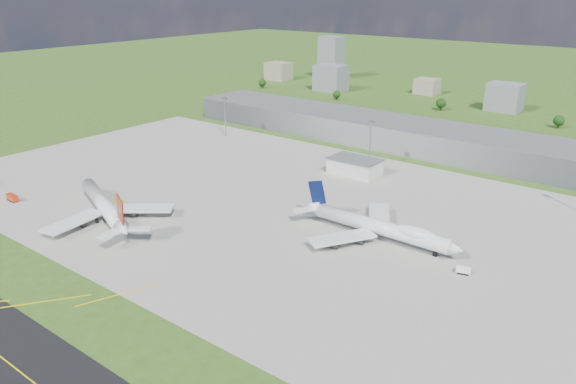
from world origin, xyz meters
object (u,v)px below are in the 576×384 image
Objects in this scene: airliner_red_twin at (105,207)px; airliner_blue_quad at (380,228)px; tug_yellow at (118,202)px; van_white_near at (361,235)px; van_white_far at (463,271)px; fire_truck at (12,198)px.

airliner_blue_quad is (104.58, 54.21, -0.13)m from airliner_red_twin.
airliner_blue_quad reaches higher than tug_yellow.
van_white_near reaches higher than tug_yellow.
airliner_red_twin is 117.79m from airliner_blue_quad.
airliner_blue_quad is 38.17m from van_white_far.
van_white_near is at bearing -131.23° from airliner_red_twin.
airliner_blue_quad is at bearing 27.08° from fire_truck.
airliner_red_twin reaches higher than van_white_far.
fire_truck is at bearing 161.42° from tug_yellow.
fire_truck is (-156.69, -68.97, -3.58)m from airliner_blue_quad.
van_white_far is at bearing -40.32° from tug_yellow.
tug_yellow is at bearing 176.07° from van_white_far.
fire_truck reaches higher than van_white_near.
fire_truck reaches higher than van_white_far.
van_white_near is (-6.42, -3.83, -3.85)m from airliner_blue_quad.
tug_yellow is 0.84× the size of van_white_far.
airliner_red_twin is at bearing -177.95° from van_white_far.
van_white_near is 1.08× the size of van_white_far.
fire_truck is 50.71m from tug_yellow.
airliner_red_twin is 54.29m from fire_truck.
tug_yellow is at bearing 90.58° from van_white_near.
van_white_far is at bearing -112.17° from van_white_near.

